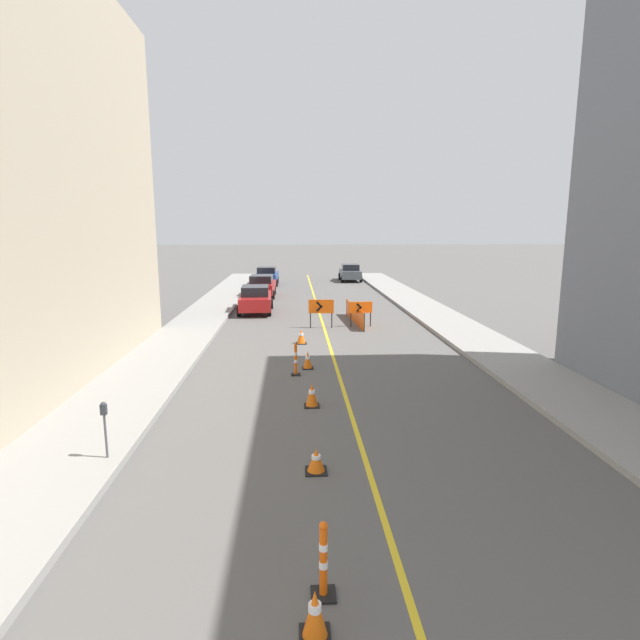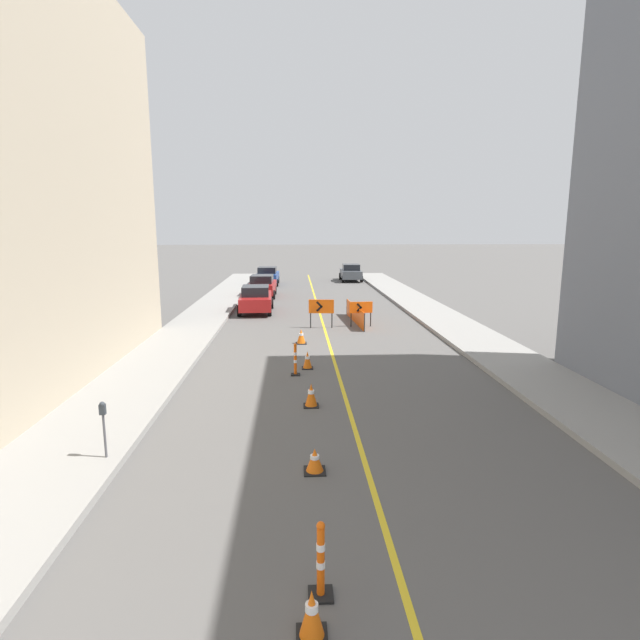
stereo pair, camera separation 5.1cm
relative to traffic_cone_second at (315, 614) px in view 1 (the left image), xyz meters
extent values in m
cube|color=gold|center=(1.30, 20.49, -0.31)|extent=(0.12, 54.06, 0.01)
cube|color=gray|center=(-5.22, 20.49, -0.23)|extent=(2.78, 54.06, 0.17)
cube|color=gray|center=(7.81, 20.49, -0.23)|extent=(2.78, 54.06, 0.17)
cube|color=black|center=(0.00, 0.00, -0.30)|extent=(0.39, 0.39, 0.03)
cone|color=orange|center=(0.00, 0.00, 0.02)|extent=(0.31, 0.31, 0.61)
cylinder|color=white|center=(0.00, 0.00, 0.09)|extent=(0.16, 0.16, 0.10)
cube|color=black|center=(0.21, 4.20, -0.30)|extent=(0.45, 0.45, 0.03)
cone|color=orange|center=(0.21, 4.20, -0.05)|extent=(0.36, 0.36, 0.47)
cylinder|color=white|center=(0.21, 4.20, 0.01)|extent=(0.19, 0.19, 0.08)
cube|color=black|center=(0.27, 8.02, -0.30)|extent=(0.43, 0.43, 0.03)
cone|color=orange|center=(0.27, 8.02, 0.03)|extent=(0.34, 0.34, 0.64)
cylinder|color=white|center=(0.27, 8.02, 0.11)|extent=(0.18, 0.18, 0.10)
cube|color=black|center=(0.26, 11.85, -0.30)|extent=(0.40, 0.40, 0.03)
cone|color=orange|center=(0.26, 11.85, 0.01)|extent=(0.32, 0.32, 0.60)
cylinder|color=white|center=(0.26, 11.85, 0.09)|extent=(0.17, 0.17, 0.10)
cube|color=black|center=(0.10, 15.74, -0.30)|extent=(0.47, 0.47, 0.03)
cone|color=orange|center=(0.10, 15.74, 0.02)|extent=(0.37, 0.37, 0.61)
cylinder|color=white|center=(0.10, 15.74, 0.09)|extent=(0.19, 0.19, 0.10)
cube|color=black|center=(0.15, 0.68, -0.30)|extent=(0.34, 0.34, 0.04)
cylinder|color=#EF560C|center=(0.15, 0.68, 0.21)|extent=(0.11, 0.11, 0.98)
cylinder|color=white|center=(0.15, 0.68, 0.16)|extent=(0.12, 0.12, 0.10)
cylinder|color=white|center=(0.15, 0.68, 0.43)|extent=(0.12, 0.12, 0.10)
sphere|color=#EF560C|center=(0.15, 0.68, 0.73)|extent=(0.12, 0.12, 0.12)
cube|color=black|center=(-0.17, 11.06, -0.30)|extent=(0.31, 0.31, 0.04)
cylinder|color=#EF560C|center=(-0.17, 11.06, 0.22)|extent=(0.10, 0.10, 0.99)
cylinder|color=white|center=(-0.17, 11.06, 0.17)|extent=(0.11, 0.11, 0.10)
cylinder|color=white|center=(-0.17, 11.06, 0.43)|extent=(0.11, 0.11, 0.10)
sphere|color=#EF560C|center=(-0.17, 11.06, 0.74)|extent=(0.11, 0.11, 0.11)
cube|color=#EF560C|center=(1.15, 19.10, 0.78)|extent=(1.25, 0.18, 0.68)
cube|color=black|center=(1.06, 19.06, 0.87)|extent=(0.33, 0.05, 0.33)
cube|color=black|center=(1.06, 19.06, 0.68)|extent=(0.33, 0.05, 0.33)
cylinder|color=black|center=(0.62, 19.10, 0.06)|extent=(0.06, 0.06, 0.75)
cylinder|color=black|center=(1.68, 19.10, 0.06)|extent=(0.06, 0.06, 0.75)
cube|color=#EF560C|center=(3.18, 19.39, 0.67)|extent=(1.18, 0.15, 0.57)
cube|color=black|center=(3.09, 19.35, 0.75)|extent=(0.29, 0.04, 0.29)
cube|color=black|center=(3.09, 19.35, 0.59)|extent=(0.29, 0.04, 0.29)
cylinder|color=black|center=(2.68, 19.39, 0.03)|extent=(0.06, 0.06, 0.70)
cylinder|color=black|center=(3.68, 19.39, 0.03)|extent=(0.06, 0.06, 0.70)
cube|color=#EF560C|center=(3.01, 20.50, 0.14)|extent=(0.36, 4.93, 0.90)
cylinder|color=#262626|center=(3.17, 18.04, 0.14)|extent=(0.05, 0.05, 0.90)
cylinder|color=#262626|center=(2.84, 22.96, 0.14)|extent=(0.05, 0.05, 0.90)
cube|color=maroon|center=(-2.45, 24.00, 0.37)|extent=(1.97, 4.37, 0.72)
cube|color=black|center=(-2.45, 23.78, 1.00)|extent=(1.61, 2.00, 0.55)
cylinder|color=black|center=(-3.30, 25.33, 0.01)|extent=(0.25, 0.65, 0.64)
cylinder|color=black|center=(-1.59, 25.33, 0.01)|extent=(0.25, 0.65, 0.64)
cylinder|color=black|center=(-3.30, 22.67, 0.01)|extent=(0.25, 0.65, 0.64)
cylinder|color=black|center=(-1.59, 22.67, 0.01)|extent=(0.25, 0.65, 0.64)
cube|color=maroon|center=(-2.50, 30.73, 0.37)|extent=(1.93, 4.35, 0.72)
cube|color=black|center=(-2.50, 30.52, 1.00)|extent=(1.59, 1.98, 0.55)
cylinder|color=black|center=(-3.36, 32.06, 0.01)|extent=(0.24, 0.65, 0.64)
cylinder|color=black|center=(-1.65, 32.06, 0.01)|extent=(0.24, 0.65, 0.64)
cylinder|color=black|center=(-3.36, 29.40, 0.01)|extent=(0.24, 0.65, 0.64)
cylinder|color=black|center=(-1.65, 29.40, 0.01)|extent=(0.24, 0.65, 0.64)
cube|color=navy|center=(-2.51, 38.40, 0.37)|extent=(1.92, 4.35, 0.72)
cube|color=black|center=(-2.51, 38.18, 1.00)|extent=(1.58, 1.98, 0.55)
cylinder|color=black|center=(-3.37, 39.73, 0.01)|extent=(0.24, 0.65, 0.64)
cylinder|color=black|center=(-1.66, 39.73, 0.01)|extent=(0.24, 0.65, 0.64)
cylinder|color=black|center=(-3.37, 37.06, 0.01)|extent=(0.24, 0.65, 0.64)
cylinder|color=black|center=(-1.66, 37.06, 0.01)|extent=(0.24, 0.65, 0.64)
cube|color=#474C51|center=(5.13, 41.35, 0.37)|extent=(1.92, 4.35, 0.72)
cube|color=black|center=(5.13, 41.13, 1.00)|extent=(1.59, 1.98, 0.55)
cylinder|color=black|center=(4.27, 42.68, 0.01)|extent=(0.24, 0.65, 0.64)
cylinder|color=black|center=(5.98, 42.68, 0.01)|extent=(0.24, 0.65, 0.64)
cylinder|color=black|center=(4.27, 40.01, 0.01)|extent=(0.24, 0.65, 0.64)
cylinder|color=black|center=(5.98, 40.01, 0.01)|extent=(0.24, 0.65, 0.64)
cylinder|color=#4C4C51|center=(-4.17, 4.73, 0.33)|extent=(0.05, 0.05, 0.95)
cube|color=#33383D|center=(-4.17, 4.73, 0.92)|extent=(0.12, 0.10, 0.22)
sphere|color=#33383D|center=(-4.17, 4.73, 1.03)|extent=(0.11, 0.11, 0.11)
camera|label=1|loc=(-0.22, -5.30, 4.63)|focal=28.00mm
camera|label=2|loc=(-0.17, -5.30, 4.63)|focal=28.00mm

